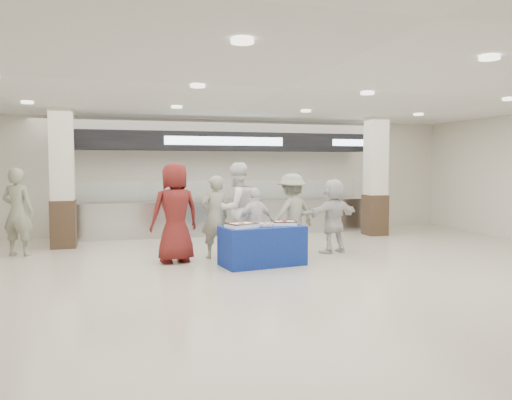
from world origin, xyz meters
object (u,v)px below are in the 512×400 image
object	(u,v)px
sheet_cake_left	(242,225)
sheet_cake_right	(285,223)
cupcake_tray	(264,225)
civilian_maroon	(175,213)
chef_short	(255,223)
display_table	(262,246)
chef_tall	(236,209)
soldier_b	(292,214)
soldier_bg	(18,212)
civilian_white	(333,216)
soldier_a	(215,217)

from	to	relation	value
sheet_cake_left	sheet_cake_right	xyz separation A→B (m)	(0.90, 0.18, -0.01)
cupcake_tray	civilian_maroon	size ratio (longest dim) A/B	0.20
chef_short	display_table	bearing A→B (deg)	70.69
chef_tall	soldier_b	xyz separation A→B (m)	(1.21, -0.09, -0.12)
sheet_cake_left	cupcake_tray	world-z (taller)	sheet_cake_left
sheet_cake_right	cupcake_tray	distance (m)	0.47
display_table	cupcake_tray	size ratio (longest dim) A/B	3.93
display_table	sheet_cake_left	bearing A→B (deg)	-176.07
chef_tall	soldier_bg	xyz separation A→B (m)	(-4.44, 1.20, -0.05)
cupcake_tray	chef_short	distance (m)	0.67
sheet_cake_right	chef_tall	distance (m)	1.29
sheet_cake_right	chef_short	size ratio (longest dim) A/B	0.33
soldier_b	soldier_bg	xyz separation A→B (m)	(-5.65, 1.29, 0.06)
display_table	civilian_white	distance (m)	2.12
civilian_maroon	soldier_b	distance (m)	2.56
display_table	chef_tall	distance (m)	1.31
chef_tall	chef_short	xyz separation A→B (m)	(0.28, -0.50, -0.25)
sheet_cake_left	soldier_b	distance (m)	1.81
sheet_cake_left	chef_tall	size ratio (longest dim) A/B	0.31
sheet_cake_left	sheet_cake_right	distance (m)	0.92
civilian_white	soldier_b	bearing A→B (deg)	-26.99
sheet_cake_right	cupcake_tray	xyz separation A→B (m)	(-0.45, -0.11, -0.02)
soldier_b	soldier_bg	bearing A→B (deg)	-33.56
display_table	soldier_b	xyz separation A→B (m)	(0.97, 1.05, 0.49)
civilian_maroon	chef_tall	world-z (taller)	civilian_maroon
sheet_cake_left	civilian_white	world-z (taller)	civilian_white
soldier_bg	chef_short	bearing A→B (deg)	-177.26
chef_short	civilian_white	distance (m)	1.85
soldier_b	display_table	bearing A→B (deg)	26.47
display_table	cupcake_tray	bearing A→B (deg)	-65.04
cupcake_tray	chef_short	bearing A→B (deg)	88.28
sheet_cake_right	chef_short	bearing A→B (deg)	127.77
cupcake_tray	soldier_a	world-z (taller)	soldier_a
soldier_a	chef_short	bearing A→B (deg)	143.75
sheet_cake_right	soldier_a	xyz separation A→B (m)	(-1.20, 0.92, 0.05)
chef_tall	chef_short	size ratio (longest dim) A/B	1.34
display_table	soldier_bg	world-z (taller)	soldier_bg
chef_short	civilian_maroon	bearing A→B (deg)	-18.98
soldier_a	civilian_white	world-z (taller)	soldier_a
chef_short	civilian_white	size ratio (longest dim) A/B	0.90
sheet_cake_right	cupcake_tray	world-z (taller)	sheet_cake_right
sheet_cake_right	cupcake_tray	bearing A→B (deg)	-166.86
civilian_white	sheet_cake_right	bearing A→B (deg)	12.42
sheet_cake_left	soldier_bg	xyz separation A→B (m)	(-4.25, 2.43, 0.13)
soldier_a	chef_short	distance (m)	0.85
sheet_cake_left	civilian_maroon	size ratio (longest dim) A/B	0.31
soldier_bg	display_table	bearing A→B (deg)	175.99
civilian_maroon	civilian_white	bearing A→B (deg)	169.53
cupcake_tray	soldier_a	size ratio (longest dim) A/B	0.23
sheet_cake_left	chef_short	bearing A→B (deg)	57.57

